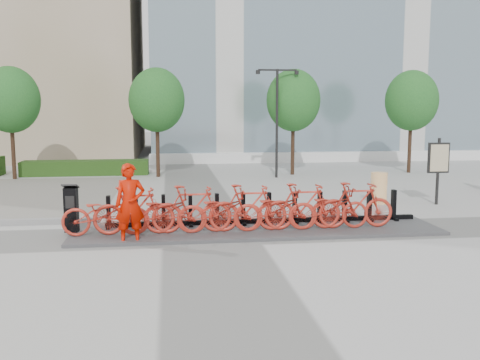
{
  "coord_description": "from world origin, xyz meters",
  "views": [
    {
      "loc": [
        -1.0,
        -13.38,
        3.22
      ],
      "look_at": [
        1.0,
        1.5,
        1.2
      ],
      "focal_mm": 40.0,
      "sensor_mm": 36.0,
      "label": 1
    }
  ],
  "objects": [
    {
      "name": "tree_2",
      "position": [
        5.0,
        12.0,
        3.59
      ],
      "size": [
        2.6,
        2.6,
        5.1
      ],
      "color": "#45291B",
      "rests_on": "ground"
    },
    {
      "name": "bike_7",
      "position": [
        2.44,
        -0.05,
        0.69
      ],
      "size": [
        2.03,
        0.57,
        1.22
      ],
      "primitive_type": "imported",
      "rotation": [
        0.0,
        0.0,
        1.57
      ],
      "color": "#AC291C",
      "rests_on": "dock_pad"
    },
    {
      "name": "dock_pad",
      "position": [
        1.3,
        0.3,
        0.04
      ],
      "size": [
        9.6,
        2.4,
        0.08
      ],
      "primitive_type": "cube",
      "color": "#424244",
      "rests_on": "ground"
    },
    {
      "name": "dock_rail_posts",
      "position": [
        1.36,
        0.77,
        0.51
      ],
      "size": [
        8.02,
        0.5,
        0.85
      ],
      "primitive_type": null,
      "color": "black",
      "rests_on": "dock_pad"
    },
    {
      "name": "ground",
      "position": [
        0.0,
        0.0,
        0.0
      ],
      "size": [
        120.0,
        120.0,
        0.0
      ],
      "primitive_type": "plane",
      "color": "#A3A3A3"
    },
    {
      "name": "bike_5",
      "position": [
        1.0,
        -0.05,
        0.69
      ],
      "size": [
        2.03,
        0.57,
        1.22
      ],
      "primitive_type": "imported",
      "rotation": [
        0.0,
        0.0,
        1.57
      ],
      "color": "#AC291C",
      "rests_on": "dock_pad"
    },
    {
      "name": "tree_3",
      "position": [
        11.0,
        12.0,
        3.59
      ],
      "size": [
        2.6,
        2.6,
        5.1
      ],
      "color": "#45291B",
      "rests_on": "ground"
    },
    {
      "name": "bike_6",
      "position": [
        1.72,
        -0.05,
        0.63
      ],
      "size": [
        2.09,
        0.73,
        1.1
      ],
      "primitive_type": "imported",
      "rotation": [
        0.0,
        0.0,
        1.57
      ],
      "color": "#AC291C",
      "rests_on": "dock_pad"
    },
    {
      "name": "hedge_b",
      "position": [
        -5.0,
        13.2,
        0.35
      ],
      "size": [
        6.0,
        1.2,
        0.7
      ],
      "primitive_type": "cube",
      "color": "#1F3E15",
      "rests_on": "ground"
    },
    {
      "name": "bike_2",
      "position": [
        -1.16,
        -0.05,
        0.63
      ],
      "size": [
        2.09,
        0.73,
        1.1
      ],
      "primitive_type": "imported",
      "rotation": [
        0.0,
        0.0,
        1.57
      ],
      "color": "#AC291C",
      "rests_on": "dock_pad"
    },
    {
      "name": "worker_red",
      "position": [
        -1.93,
        -0.67,
        0.97
      ],
      "size": [
        0.76,
        0.55,
        1.94
      ],
      "primitive_type": "imported",
      "rotation": [
        0.0,
        0.0,
        0.13
      ],
      "color": "#BC1100",
      "rests_on": "ground"
    },
    {
      "name": "bike_9",
      "position": [
        3.88,
        -0.05,
        0.69
      ],
      "size": [
        2.03,
        0.57,
        1.22
      ],
      "primitive_type": "imported",
      "rotation": [
        0.0,
        0.0,
        1.57
      ],
      "color": "#AC291C",
      "rests_on": "dock_pad"
    },
    {
      "name": "tree_1",
      "position": [
        -1.5,
        12.0,
        3.59
      ],
      "size": [
        2.6,
        2.6,
        5.1
      ],
      "color": "#45291B",
      "rests_on": "ground"
    },
    {
      "name": "bike_4",
      "position": [
        0.28,
        -0.05,
        0.63
      ],
      "size": [
        2.09,
        0.73,
        1.1
      ],
      "primitive_type": "imported",
      "rotation": [
        0.0,
        0.0,
        1.57
      ],
      "color": "#AC291C",
      "rests_on": "dock_pad"
    },
    {
      "name": "tree_0",
      "position": [
        -8.0,
        12.0,
        3.59
      ],
      "size": [
        2.6,
        2.6,
        5.1
      ],
      "color": "#45291B",
      "rests_on": "ground"
    },
    {
      "name": "construction_barrel",
      "position": [
        6.07,
        3.77,
        0.53
      ],
      "size": [
        0.6,
        0.6,
        1.06
      ],
      "primitive_type": "cylinder",
      "rotation": [
        0.0,
        0.0,
        0.09
      ],
      "color": "#FF8D03",
      "rests_on": "ground"
    },
    {
      "name": "map_sign",
      "position": [
        7.94,
        3.33,
        1.48
      ],
      "size": [
        0.73,
        0.13,
        2.24
      ],
      "rotation": [
        0.0,
        0.0,
        0.01
      ],
      "color": "black",
      "rests_on": "ground"
    },
    {
      "name": "bike_8",
      "position": [
        3.16,
        -0.05,
        0.63
      ],
      "size": [
        2.09,
        0.73,
        1.1
      ],
      "primitive_type": "imported",
      "rotation": [
        0.0,
        0.0,
        1.57
      ],
      "color": "#AC291C",
      "rests_on": "dock_pad"
    },
    {
      "name": "kiosk",
      "position": [
        -3.48,
        0.46,
        0.68
      ],
      "size": [
        0.41,
        0.36,
        1.26
      ],
      "rotation": [
        0.0,
        0.0,
        -0.1
      ],
      "color": "black",
      "rests_on": "dock_pad"
    },
    {
      "name": "streetlamp",
      "position": [
        4.0,
        11.0,
        3.13
      ],
      "size": [
        2.0,
        0.2,
        5.0
      ],
      "color": "black",
      "rests_on": "ground"
    },
    {
      "name": "bike_0",
      "position": [
        -2.6,
        -0.05,
        0.63
      ],
      "size": [
        2.09,
        0.73,
        1.1
      ],
      "primitive_type": "imported",
      "rotation": [
        0.0,
        0.0,
        1.57
      ],
      "color": "#AC291C",
      "rests_on": "dock_pad"
    },
    {
      "name": "bike_1",
      "position": [
        -1.88,
        -0.05,
        0.69
      ],
      "size": [
        2.03,
        0.57,
        1.22
      ],
      "primitive_type": "imported",
      "rotation": [
        0.0,
        0.0,
        1.57
      ],
      "color": "#AC291C",
      "rests_on": "dock_pad"
    },
    {
      "name": "bike_3",
      "position": [
        -0.44,
        -0.05,
        0.69
      ],
      "size": [
        2.03,
        0.57,
        1.22
      ],
      "primitive_type": "imported",
      "rotation": [
        0.0,
        0.0,
        1.57
      ],
      "color": "#AC291C",
      "rests_on": "dock_pad"
    }
  ]
}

